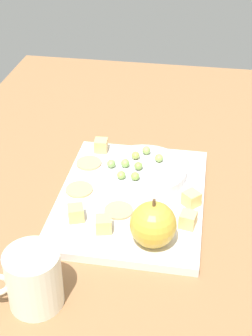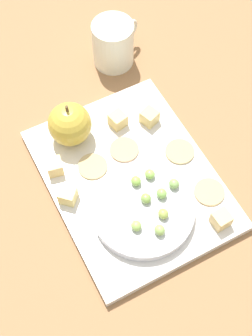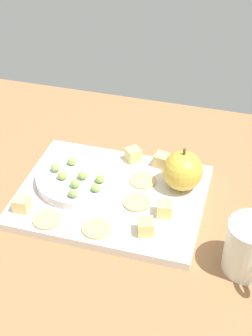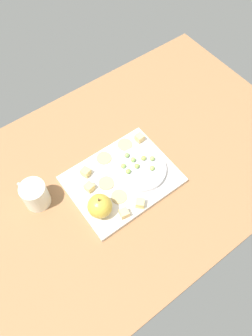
{
  "view_description": "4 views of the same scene",
  "coord_description": "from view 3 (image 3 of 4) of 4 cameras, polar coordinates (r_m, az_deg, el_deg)",
  "views": [
    {
      "loc": [
        -69.48,
        -14.2,
        59.89
      ],
      "look_at": [
        4.14,
        -1.63,
        9.44
      ],
      "focal_mm": 52.47,
      "sensor_mm": 36.0,
      "label": 1
    },
    {
      "loc": [
        35.61,
        -21.57,
        76.03
      ],
      "look_at": [
        1.5,
        -3.62,
        7.61
      ],
      "focal_mm": 51.03,
      "sensor_mm": 36.0,
      "label": 2
    },
    {
      "loc": [
        -19.67,
        63.7,
        65.19
      ],
      "look_at": [
        0.11,
        -5.71,
        9.31
      ],
      "focal_mm": 52.96,
      "sensor_mm": 36.0,
      "label": 3
    },
    {
      "loc": [
        -26.9,
        -44.25,
        96.41
      ],
      "look_at": [
        3.99,
        -2.7,
        9.26
      ],
      "focal_mm": 34.14,
      "sensor_mm": 36.0,
      "label": 4
    }
  ],
  "objects": [
    {
      "name": "cheese_cube_0",
      "position": [
        1.0,
        0.84,
        1.54
      ],
      "size": [
        3.75,
        3.75,
        2.65
      ],
      "primitive_type": "cube",
      "rotation": [
        0.0,
        0.0,
        0.81
      ],
      "color": "#EDD477",
      "rests_on": "platter"
    },
    {
      "name": "grape_1",
      "position": [
        0.96,
        -6.22,
        0.78
      ],
      "size": [
        1.79,
        1.61,
        1.54
      ],
      "primitive_type": "ellipsoid",
      "color": "#9AC259",
      "rests_on": "serving_dish"
    },
    {
      "name": "cheese_cube_3",
      "position": [
        0.98,
        4.14,
        0.9
      ],
      "size": [
        3.13,
        3.13,
        2.65
      ],
      "primitive_type": "cube",
      "rotation": [
        0.0,
        0.0,
        1.37
      ],
      "color": "#E7C278",
      "rests_on": "platter"
    },
    {
      "name": "cup",
      "position": [
        0.81,
        14.12,
        -8.89
      ],
      "size": [
        7.97,
        10.79,
        9.23
      ],
      "color": "white",
      "rests_on": "table"
    },
    {
      "name": "grape_5",
      "position": [
        0.92,
        -3.0,
        -1.27
      ],
      "size": [
        1.79,
        1.61,
        1.48
      ],
      "primitive_type": "ellipsoid",
      "color": "#8EBC4D",
      "rests_on": "serving_dish"
    },
    {
      "name": "platter",
      "position": [
        0.93,
        -1.67,
        -3.27
      ],
      "size": [
        34.29,
        26.54,
        1.62
      ],
      "primitive_type": "cube",
      "color": "silver",
      "rests_on": "table"
    },
    {
      "name": "grape_3",
      "position": [
        0.93,
        -5.03,
        -0.86
      ],
      "size": [
        1.79,
        1.61,
        1.48
      ],
      "primitive_type": "ellipsoid",
      "color": "#89AE4D",
      "rests_on": "serving_dish"
    },
    {
      "name": "apple_whole",
      "position": [
        0.92,
        6.54,
        -0.32
      ],
      "size": [
        7.57,
        7.57,
        7.57
      ],
      "primitive_type": "sphere",
      "color": "gold",
      "rests_on": "platter"
    },
    {
      "name": "table",
      "position": [
        0.92,
        -0.91,
        -5.86
      ],
      "size": [
        139.64,
        82.37,
        3.39
      ],
      "primitive_type": "cube",
      "color": "#976942",
      "rests_on": "ground"
    },
    {
      "name": "cheese_cube_4",
      "position": [
        0.84,
        2.25,
        -6.8
      ],
      "size": [
        3.39,
        3.39,
        2.65
      ],
      "primitive_type": "cube",
      "rotation": [
        0.0,
        0.0,
        0.34
      ],
      "color": "#E1C26E",
      "rests_on": "platter"
    },
    {
      "name": "cracker_0",
      "position": [
        0.88,
        -9.08,
        -5.88
      ],
      "size": [
        5.09,
        5.09,
        0.4
      ],
      "primitive_type": "cylinder",
      "color": "tan",
      "rests_on": "platter"
    },
    {
      "name": "grape_0",
      "position": [
        0.89,
        -6.1,
        -2.91
      ],
      "size": [
        1.79,
        1.61,
        1.53
      ],
      "primitive_type": "ellipsoid",
      "color": "#88B05D",
      "rests_on": "serving_dish"
    },
    {
      "name": "cracker_2",
      "position": [
        0.85,
        -3.4,
        -6.96
      ],
      "size": [
        5.09,
        5.09,
        0.4
      ],
      "primitive_type": "cylinder",
      "color": "tan",
      "rests_on": "platter"
    },
    {
      "name": "grape_2",
      "position": [
        0.93,
        -7.36,
        -0.89
      ],
      "size": [
        1.79,
        1.61,
        1.48
      ],
      "primitive_type": "ellipsoid",
      "color": "#9DAF4D",
      "rests_on": "serving_dish"
    },
    {
      "name": "cracker_3",
      "position": [
        0.9,
        1.24,
        -3.97
      ],
      "size": [
        5.09,
        5.09,
        0.4
      ],
      "primitive_type": "cylinder",
      "color": "tan",
      "rests_on": "platter"
    },
    {
      "name": "grape_6",
      "position": [
        0.9,
        -3.49,
        -2.3
      ],
      "size": [
        1.79,
        1.61,
        1.46
      ],
      "primitive_type": "ellipsoid",
      "color": "#92C355",
      "rests_on": "serving_dish"
    },
    {
      "name": "cheese_cube_2",
      "position": [
        0.9,
        -11.92,
        -4.08
      ],
      "size": [
        2.8,
        2.8,
        2.65
      ],
      "primitive_type": "cube",
      "rotation": [
        0.0,
        0.0,
        0.06
      ],
      "color": "#E9C478",
      "rests_on": "platter"
    },
    {
      "name": "grape_4",
      "position": [
        0.95,
        -8.13,
        0.05
      ],
      "size": [
        1.79,
        1.61,
        1.65
      ],
      "primitive_type": "ellipsoid",
      "color": "#99BE5E",
      "rests_on": "serving_dish"
    },
    {
      "name": "grape_7",
      "position": [
        0.91,
        -5.86,
        -1.78
      ],
      "size": [
        1.79,
        1.61,
        1.61
      ],
      "primitive_type": "ellipsoid",
      "color": "#8EC458",
      "rests_on": "serving_dish"
    },
    {
      "name": "apple_stem",
      "position": [
        0.89,
        6.73,
        1.9
      ],
      "size": [
        0.5,
        0.5,
        1.2
      ],
      "primitive_type": "cylinder",
      "color": "brown",
      "rests_on": "apple_whole"
    },
    {
      "name": "serving_dish",
      "position": [
        0.95,
        -5.34,
        -1.19
      ],
      "size": [
        16.57,
        16.57,
        1.87
      ],
      "primitive_type": "cylinder",
      "color": "silver",
      "rests_on": "platter"
    },
    {
      "name": "cheese_cube_1",
      "position": [
        0.88,
        4.46,
        -4.61
      ],
      "size": [
        3.15,
        3.15,
        2.65
      ],
      "primitive_type": "cube",
      "rotation": [
        0.0,
        0.0,
        0.21
      ],
      "color": "#E7C571",
      "rests_on": "platter"
    },
    {
      "name": "cracker_1",
      "position": [
        0.95,
        1.95,
        -1.46
      ],
      "size": [
        5.09,
        5.09,
        0.4
      ],
      "primitive_type": "cylinder",
      "color": "tan",
      "rests_on": "platter"
    }
  ]
}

